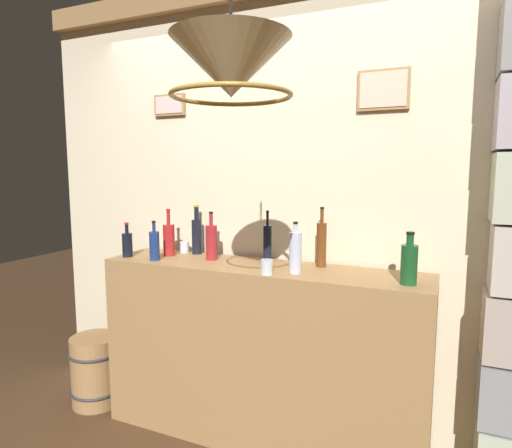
{
  "coord_description": "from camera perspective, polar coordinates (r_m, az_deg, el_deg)",
  "views": [
    {
      "loc": [
        0.97,
        -1.44,
        1.61
      ],
      "look_at": [
        0.0,
        0.75,
        1.31
      ],
      "focal_mm": 30.32,
      "sensor_mm": 36.0,
      "label": 1
    }
  ],
  "objects": [
    {
      "name": "liquor_bottle_vodka",
      "position": [
        2.87,
        -16.61,
        -2.55
      ],
      "size": [
        0.06,
        0.06,
        0.22
      ],
      "color": "black",
      "rests_on": "bar_shelf_unit"
    },
    {
      "name": "liquor_bottle_bourbon",
      "position": [
        2.87,
        -7.81,
        -1.43
      ],
      "size": [
        0.07,
        0.07,
        0.32
      ],
      "color": "black",
      "rests_on": "bar_shelf_unit"
    },
    {
      "name": "liquor_bottle_amaro",
      "position": [
        2.22,
        19.54,
        -4.89
      ],
      "size": [
        0.08,
        0.08,
        0.26
      ],
      "color": "#174A23",
      "rests_on": "bar_shelf_unit"
    },
    {
      "name": "liquor_bottle_brandy",
      "position": [
        2.84,
        -11.41,
        -1.95
      ],
      "size": [
        0.07,
        0.07,
        0.3
      ],
      "color": "#A62022",
      "rests_on": "bar_shelf_unit"
    },
    {
      "name": "bar_shelf_unit",
      "position": [
        2.67,
        0.45,
        -16.69
      ],
      "size": [
        1.91,
        0.44,
        1.06
      ],
      "primitive_type": "cube",
      "color": "#9E7547",
      "rests_on": "ground"
    },
    {
      "name": "liquor_bottle_scotch",
      "position": [
        2.71,
        -13.25,
        -2.73
      ],
      "size": [
        0.06,
        0.06,
        0.24
      ],
      "color": "navy",
      "rests_on": "bar_shelf_unit"
    },
    {
      "name": "liquor_bottle_port",
      "position": [
        2.67,
        -5.91,
        -2.32
      ],
      "size": [
        0.07,
        0.07,
        0.3
      ],
      "color": "maroon",
      "rests_on": "bar_shelf_unit"
    },
    {
      "name": "pendant_lamp",
      "position": [
        1.5,
        -3.32,
        19.71
      ],
      "size": [
        0.41,
        0.41,
        0.45
      ],
      "color": "beige"
    },
    {
      "name": "panelled_rear_partition",
      "position": [
        2.72,
        2.96,
        4.11
      ],
      "size": [
        3.47,
        0.15,
        2.77
      ],
      "color": "beige",
      "rests_on": "ground"
    },
    {
      "name": "wooden_barrel",
      "position": [
        3.34,
        -20.41,
        -17.59
      ],
      "size": [
        0.35,
        0.35,
        0.48
      ],
      "color": "#9E7547",
      "rests_on": "ground"
    },
    {
      "name": "glass_tumbler_highball",
      "position": [
        2.93,
        -9.41,
        -3.04
      ],
      "size": [
        0.06,
        0.06,
        0.07
      ],
      "color": "silver",
      "rests_on": "bar_shelf_unit"
    },
    {
      "name": "liquor_bottle_gin",
      "position": [
        2.32,
        5.2,
        -3.73
      ],
      "size": [
        0.07,
        0.07,
        0.28
      ],
      "color": "silver",
      "rests_on": "bar_shelf_unit"
    },
    {
      "name": "glass_tumbler_rocks",
      "position": [
        2.3,
        1.43,
        -5.68
      ],
      "size": [
        0.06,
        0.06,
        0.08
      ],
      "color": "silver",
      "rests_on": "bar_shelf_unit"
    },
    {
      "name": "liquor_bottle_rye",
      "position": [
        2.55,
        1.52,
        -2.59
      ],
      "size": [
        0.05,
        0.05,
        0.31
      ],
      "color": "black",
      "rests_on": "bar_shelf_unit"
    },
    {
      "name": "liquor_bottle_sherry",
      "position": [
        2.49,
        8.63,
        -2.57
      ],
      "size": [
        0.06,
        0.06,
        0.34
      ],
      "color": "brown",
      "rests_on": "bar_shelf_unit"
    }
  ]
}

